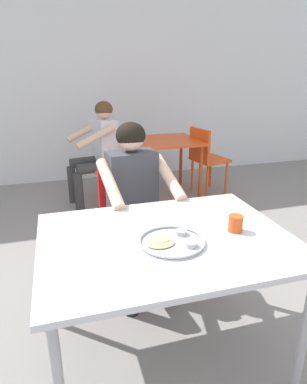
% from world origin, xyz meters
% --- Properties ---
extents(ground_plane, '(12.00, 12.00, 0.05)m').
position_xyz_m(ground_plane, '(0.00, 0.00, -0.03)').
color(ground_plane, gray).
extents(back_wall, '(12.00, 0.12, 3.40)m').
position_xyz_m(back_wall, '(0.00, 3.59, 1.70)').
color(back_wall, white).
rests_on(back_wall, ground).
extents(table_foreground, '(1.24, 0.93, 0.76)m').
position_xyz_m(table_foreground, '(0.02, 0.03, 0.69)').
color(table_foreground, silver).
rests_on(table_foreground, ground).
extents(thali_tray, '(0.32, 0.32, 0.03)m').
position_xyz_m(thali_tray, '(0.03, -0.04, 0.77)').
color(thali_tray, '#B7BABF').
rests_on(thali_tray, table_foreground).
extents(drinking_cup, '(0.07, 0.07, 0.09)m').
position_xyz_m(drinking_cup, '(0.38, -0.01, 0.80)').
color(drinking_cup, '#D84C19').
rests_on(drinking_cup, table_foreground).
extents(chair_foreground, '(0.45, 0.45, 0.88)m').
position_xyz_m(chair_foreground, '(0.02, 0.97, 0.51)').
color(chair_foreground, red).
rests_on(chair_foreground, ground).
extents(diner_foreground, '(0.53, 0.58, 1.21)m').
position_xyz_m(diner_foreground, '(0.04, 0.75, 0.73)').
color(diner_foreground, black).
rests_on(diner_foreground, ground).
extents(table_background_red, '(0.90, 0.79, 0.73)m').
position_xyz_m(table_background_red, '(0.80, 2.53, 0.64)').
color(table_background_red, '#E04C19').
rests_on(table_background_red, ground).
extents(chair_red_left, '(0.44, 0.47, 0.83)m').
position_xyz_m(chair_red_left, '(0.22, 2.48, 0.50)').
color(chair_red_left, '#E04E1A').
rests_on(chair_red_left, ground).
extents(chair_red_right, '(0.46, 0.49, 0.86)m').
position_xyz_m(chair_red_right, '(1.37, 2.46, 0.51)').
color(chair_red_right, '#EA5019').
rests_on(chair_red_right, ground).
extents(patron_background, '(0.60, 0.57, 1.21)m').
position_xyz_m(patron_background, '(0.01, 2.51, 0.72)').
color(patron_background, '#363636').
rests_on(patron_background, ground).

